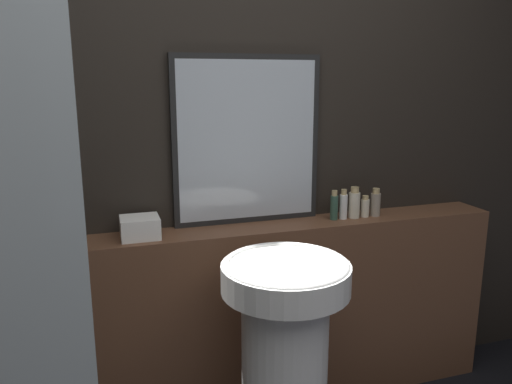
{
  "coord_description": "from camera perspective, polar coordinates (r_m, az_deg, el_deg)",
  "views": [
    {
      "loc": [
        -0.71,
        -0.59,
        1.56
      ],
      "look_at": [
        -0.08,
        1.37,
        1.1
      ],
      "focal_mm": 35.0,
      "sensor_mm": 36.0,
      "label": 1
    }
  ],
  "objects": [
    {
      "name": "body_wash_bottle",
      "position": [
        2.47,
        12.35,
        -1.69
      ],
      "size": [
        0.04,
        0.04,
        0.1
      ],
      "color": "beige",
      "rests_on": "vanity_counter"
    },
    {
      "name": "towel_stack",
      "position": [
        2.16,
        -13.12,
        -3.96
      ],
      "size": [
        0.16,
        0.14,
        0.09
      ],
      "color": "white",
      "rests_on": "vanity_counter"
    },
    {
      "name": "lotion_bottle",
      "position": [
        2.44,
        11.17,
        -1.31
      ],
      "size": [
        0.05,
        0.05,
        0.15
      ],
      "color": "beige",
      "rests_on": "vanity_counter"
    },
    {
      "name": "mirror",
      "position": [
        2.27,
        -1.01,
        5.88
      ],
      "size": [
        0.69,
        0.03,
        0.76
      ],
      "color": "black",
      "rests_on": "vanity_counter"
    },
    {
      "name": "vanity_counter",
      "position": [
        2.45,
        0.98,
        -14.11
      ],
      "size": [
        2.32,
        0.22,
        0.91
      ],
      "color": "brown",
      "rests_on": "ground_plane"
    },
    {
      "name": "pedestal_sink",
      "position": [
        2.01,
        3.28,
        -18.62
      ],
      "size": [
        0.48,
        0.48,
        0.91
      ],
      "color": "white",
      "rests_on": "ground_plane"
    },
    {
      "name": "conditioner_bottle",
      "position": [
        2.41,
        9.97,
        -1.5
      ],
      "size": [
        0.04,
        0.04,
        0.14
      ],
      "color": "white",
      "rests_on": "vanity_counter"
    },
    {
      "name": "hand_soap_bottle",
      "position": [
        2.5,
        13.49,
        -1.25
      ],
      "size": [
        0.05,
        0.05,
        0.14
      ],
      "color": "gray",
      "rests_on": "vanity_counter"
    },
    {
      "name": "wall_back",
      "position": [
        2.34,
        -0.06,
        5.15
      ],
      "size": [
        8.0,
        0.06,
        2.5
      ],
      "color": "black",
      "rests_on": "ground_plane"
    },
    {
      "name": "shampoo_bottle",
      "position": [
        2.39,
        8.92,
        -1.61
      ],
      "size": [
        0.04,
        0.04,
        0.14
      ],
      "color": "#2D4C3D",
      "rests_on": "vanity_counter"
    }
  ]
}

